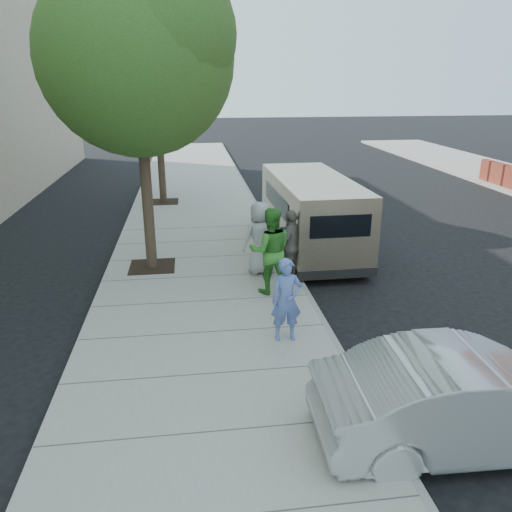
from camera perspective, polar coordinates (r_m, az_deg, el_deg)
name	(u,v)px	position (r m, az deg, el deg)	size (l,w,h in m)	color
ground	(248,304)	(11.56, -0.96, -5.53)	(120.00, 120.00, 0.00)	black
sidewalk	(204,304)	(11.46, -5.95, -5.45)	(5.00, 60.00, 0.15)	gray
curb_face	(309,298)	(11.76, 6.05, -4.77)	(0.12, 60.00, 0.16)	gray
tree_near	(138,50)	(12.86, -13.31, 21.95)	(4.62, 4.60, 7.53)	black
tree_far	(157,80)	(20.43, -11.23, 19.14)	(3.92, 3.80, 6.49)	black
parking_meter	(281,243)	(11.98, 2.84, 1.47)	(0.31, 0.21, 1.43)	gray
van	(310,213)	(14.88, 6.23, 4.95)	(2.11, 6.05, 2.23)	beige
sedan	(473,400)	(7.76, 23.59, -14.81)	(1.53, 4.39, 1.45)	#A2A5A9
person_officer	(286,300)	(9.46, 3.50, -5.05)	(0.59, 0.39, 1.63)	#5870BB
person_green_shirt	(270,251)	(11.49, 1.65, 0.59)	(0.99, 0.77, 2.03)	#35842B
person_gray_shirt	(260,238)	(12.70, 0.48, 2.08)	(0.92, 0.60, 1.88)	#A0A0A2
person_striped_polo	(291,246)	(12.25, 4.05, 1.19)	(1.06, 0.44, 1.80)	slate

